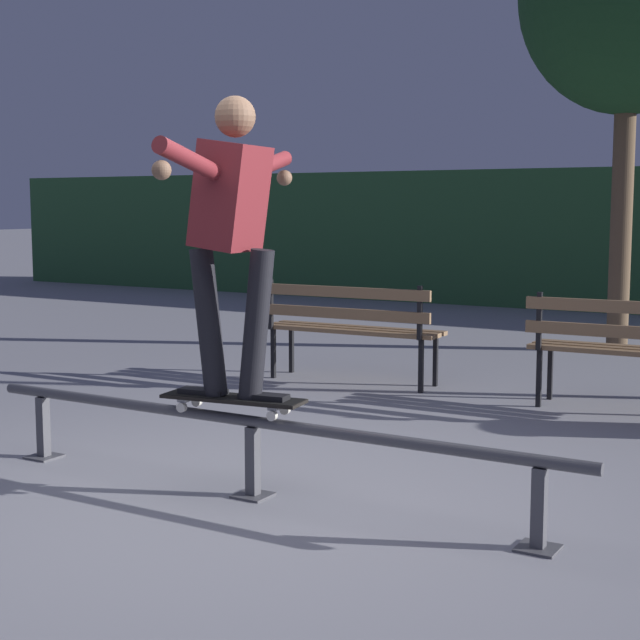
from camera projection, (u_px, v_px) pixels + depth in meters
name	position (u px, v px, depth m)	size (l,w,h in m)	color
ground_plane	(245.00, 500.00, 4.97)	(90.00, 90.00, 0.00)	gray
grind_rail	(253.00, 435.00, 4.99)	(3.62, 0.18, 0.43)	#47474C
skateboard	(233.00, 400.00, 5.03)	(0.80, 0.31, 0.09)	black
skateboarder	(232.00, 221.00, 4.91)	(0.63, 1.40, 1.56)	black
park_bench_leftmost	(348.00, 322.00, 8.15)	(1.61, 0.47, 0.88)	black
park_bench_left_center	(639.00, 342.00, 6.93)	(1.61, 0.47, 0.88)	black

